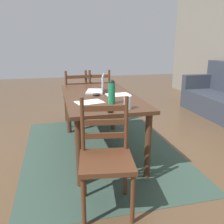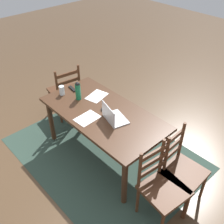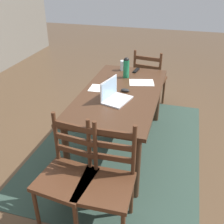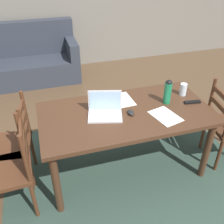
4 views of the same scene
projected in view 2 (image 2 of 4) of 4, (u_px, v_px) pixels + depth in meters
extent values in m
plane|color=brown|center=(104.00, 153.00, 3.85)|extent=(14.00, 14.00, 0.00)
cube|color=#2D4238|center=(104.00, 153.00, 3.85)|extent=(2.59, 1.95, 0.01)
cube|color=#422819|center=(103.00, 113.00, 3.41)|extent=(1.69, 0.87, 0.04)
cylinder|color=#422819|center=(164.00, 152.00, 3.38)|extent=(0.07, 0.07, 0.71)
cylinder|color=#422819|center=(89.00, 102.00, 4.28)|extent=(0.07, 0.07, 0.71)
cylinder|color=#422819|center=(125.00, 182.00, 2.99)|extent=(0.07, 0.07, 0.71)
cylinder|color=#422819|center=(51.00, 120.00, 3.89)|extent=(0.07, 0.07, 0.71)
cube|color=#4C2B19|center=(164.00, 190.00, 2.79)|extent=(0.49, 0.49, 0.04)
cylinder|color=#4C2B19|center=(187.00, 207.00, 2.90)|extent=(0.04, 0.04, 0.43)
cylinder|color=#4C2B19|center=(162.00, 184.00, 3.15)|extent=(0.04, 0.04, 0.43)
cylinder|color=#4C2B19|center=(138.00, 200.00, 2.97)|extent=(0.04, 0.04, 0.43)
cylinder|color=#4C2B19|center=(166.00, 155.00, 2.86)|extent=(0.04, 0.04, 0.50)
cylinder|color=#4C2B19|center=(140.00, 171.00, 2.68)|extent=(0.04, 0.04, 0.50)
cube|color=#4C2B19|center=(153.00, 169.00, 2.83)|extent=(0.07, 0.36, 0.05)
cube|color=#4C2B19|center=(154.00, 161.00, 2.76)|extent=(0.07, 0.36, 0.05)
cube|color=#4C2B19|center=(155.00, 152.00, 2.68)|extent=(0.07, 0.36, 0.05)
cube|color=#4C2B19|center=(64.00, 91.00, 4.36)|extent=(0.50, 0.50, 0.04)
cylinder|color=#4C2B19|center=(51.00, 101.00, 4.54)|extent=(0.04, 0.04, 0.43)
cylinder|color=#4C2B19|center=(71.00, 94.00, 4.71)|extent=(0.04, 0.04, 0.43)
cylinder|color=#4C2B19|center=(60.00, 112.00, 4.29)|extent=(0.04, 0.04, 0.43)
cylinder|color=#4C2B19|center=(81.00, 104.00, 4.46)|extent=(0.04, 0.04, 0.43)
cylinder|color=#4C2B19|center=(57.00, 87.00, 3.99)|extent=(0.04, 0.04, 0.50)
cylinder|color=#4C2B19|center=(79.00, 79.00, 4.17)|extent=(0.04, 0.04, 0.50)
cube|color=#4C2B19|center=(69.00, 88.00, 4.14)|extent=(0.08, 0.36, 0.05)
cube|color=#4C2B19|center=(68.00, 81.00, 4.07)|extent=(0.08, 0.36, 0.05)
cube|color=#4C2B19|center=(67.00, 74.00, 3.99)|extent=(0.08, 0.36, 0.05)
cube|color=#4C2B19|center=(184.00, 173.00, 2.98)|extent=(0.45, 0.45, 0.04)
cylinder|color=#4C2B19|center=(203.00, 186.00, 3.12)|extent=(0.04, 0.04, 0.43)
cylinder|color=#4C2B19|center=(185.00, 206.00, 2.91)|extent=(0.04, 0.04, 0.43)
cylinder|color=#4C2B19|center=(176.00, 168.00, 3.34)|extent=(0.04, 0.04, 0.43)
cylinder|color=#4C2B19|center=(158.00, 186.00, 3.13)|extent=(0.04, 0.04, 0.43)
cylinder|color=#4C2B19|center=(181.00, 140.00, 3.05)|extent=(0.04, 0.04, 0.50)
cylinder|color=#4C2B19|center=(162.00, 157.00, 2.84)|extent=(0.04, 0.04, 0.50)
cube|color=#4C2B19|center=(171.00, 154.00, 3.01)|extent=(0.04, 0.36, 0.05)
cube|color=#4C2B19|center=(172.00, 146.00, 2.93)|extent=(0.04, 0.36, 0.05)
cube|color=#4C2B19|center=(174.00, 138.00, 2.86)|extent=(0.04, 0.36, 0.05)
cube|color=silver|center=(116.00, 119.00, 3.28)|extent=(0.37, 0.30, 0.02)
cube|color=silver|center=(108.00, 114.00, 3.17)|extent=(0.31, 0.09, 0.21)
cube|color=#A5CCEA|center=(109.00, 114.00, 3.17)|extent=(0.29, 0.08, 0.19)
cylinder|color=#197247|center=(78.00, 92.00, 3.57)|extent=(0.08, 0.08, 0.23)
sphere|color=black|center=(77.00, 84.00, 3.51)|extent=(0.07, 0.07, 0.07)
cylinder|color=silver|center=(62.00, 90.00, 3.69)|extent=(0.07, 0.07, 0.13)
ellipsoid|color=black|center=(104.00, 108.00, 3.43)|extent=(0.07, 0.10, 0.03)
cube|color=black|center=(72.00, 89.00, 3.83)|extent=(0.17, 0.07, 0.02)
cube|color=white|center=(97.00, 96.00, 3.69)|extent=(0.28, 0.34, 0.00)
cube|color=white|center=(87.00, 118.00, 3.29)|extent=(0.23, 0.31, 0.00)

